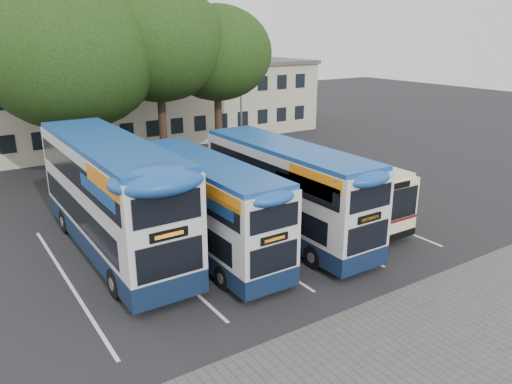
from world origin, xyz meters
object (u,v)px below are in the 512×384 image
object	(u,v)px
tree_left	(70,56)
tree_mid	(158,43)
lamp_post	(241,82)
bus_dd_mid	(206,202)
tree_right	(217,53)
bus_dd_right	(286,187)
bus_single	(318,180)
bus_dd_left	(111,192)

from	to	relation	value
tree_left	tree_mid	xyz separation A→B (m)	(5.13, -0.44, 0.64)
lamp_post	tree_mid	xyz separation A→B (m)	(-7.60, -2.73, 2.92)
bus_dd_mid	tree_mid	bearing A→B (deg)	73.83
tree_right	bus_dd_right	size ratio (longest dim) A/B	1.06
bus_dd_mid	bus_single	xyz separation A→B (m)	(6.84, 1.16, -0.46)
lamp_post	tree_right	bearing A→B (deg)	-141.57
bus_dd_left	lamp_post	bearing A→B (deg)	42.66
lamp_post	bus_dd_left	xyz separation A→B (m)	(-14.41, -13.28, -2.50)
lamp_post	tree_left	distance (m)	13.13
bus_dd_left	bus_dd_right	size ratio (longest dim) A/B	1.14
bus_dd_right	tree_left	bearing A→B (deg)	111.10
bus_dd_left	bus_dd_mid	distance (m)	3.82
lamp_post	bus_dd_right	bearing A→B (deg)	-115.56
tree_left	tree_right	world-z (taller)	tree_left
tree_mid	bus_dd_left	size ratio (longest dim) A/B	1.03
bus_dd_mid	bus_single	world-z (taller)	bus_dd_mid
tree_right	bus_dd_right	distance (m)	14.36
bus_dd_left	bus_dd_mid	xyz separation A→B (m)	(3.13, -2.13, -0.43)
tree_right	tree_mid	bearing A→B (deg)	177.87
lamp_post	bus_single	distance (m)	15.30
tree_left	tree_right	bearing A→B (deg)	-3.71
bus_single	tree_left	bearing A→B (deg)	124.72
tree_left	tree_mid	bearing A→B (deg)	-4.93
bus_dd_right	tree_mid	bearing A→B (deg)	90.29
tree_left	bus_dd_mid	xyz separation A→B (m)	(1.45, -13.12, -5.22)
bus_dd_right	tree_right	bearing A→B (deg)	73.12
tree_left	bus_single	world-z (taller)	tree_left
tree_mid	bus_single	size ratio (longest dim) A/B	1.15
tree_left	bus_single	distance (m)	15.62
bus_dd_right	bus_single	world-z (taller)	bus_dd_right
tree_left	tree_right	distance (m)	9.11
bus_dd_mid	bus_dd_left	bearing A→B (deg)	145.75
lamp_post	bus_dd_mid	distance (m)	19.32
tree_left	bus_dd_left	size ratio (longest dim) A/B	1.03
tree_right	bus_dd_left	world-z (taller)	tree_right
tree_left	bus_dd_left	bearing A→B (deg)	-98.72
bus_dd_left	bus_dd_mid	size ratio (longest dim) A/B	1.20
tree_mid	bus_single	distance (m)	13.51
tree_right	bus_single	size ratio (longest dim) A/B	1.03
bus_single	bus_dd_left	bearing A→B (deg)	174.41
tree_right	bus_dd_left	bearing A→B (deg)	-136.04
lamp_post	bus_dd_left	world-z (taller)	lamp_post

